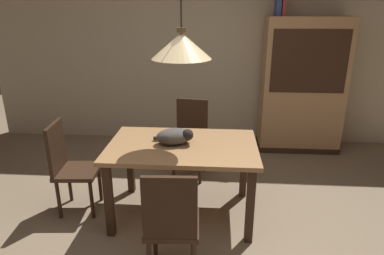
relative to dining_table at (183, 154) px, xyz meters
name	(u,v)px	position (x,y,z in m)	size (l,w,h in m)	color
ground	(192,249)	(0.13, -0.54, -0.65)	(10.00, 10.00, 0.00)	#847056
back_wall	(205,44)	(0.13, 2.11, 0.80)	(6.40, 0.10, 2.90)	beige
dining_table	(183,154)	(0.00, 0.00, 0.00)	(1.40, 0.90, 0.75)	#A87A4C
chair_left_side	(69,164)	(-1.13, -0.01, -0.14)	(0.43, 0.43, 0.93)	#382316
chair_far_back	(191,135)	(0.01, 0.88, -0.14)	(0.44, 0.44, 0.93)	#382316
chair_near_front	(171,222)	(0.00, -0.88, -0.14)	(0.42, 0.42, 0.93)	#382316
cat_sleeping	(175,136)	(-0.07, 0.01, 0.18)	(0.40, 0.31, 0.16)	#4C4742
pendant_lamp	(181,45)	(0.00, 0.00, 1.01)	(0.52, 0.52, 1.30)	beige
hutch_bookcase	(302,89)	(1.49, 1.78, 0.24)	(1.12, 0.45, 1.85)	tan
book_blue_wide	(278,6)	(1.07, 1.78, 1.32)	(0.06, 0.24, 0.24)	#384C93
book_red_tall	(283,4)	(1.13, 1.78, 1.34)	(0.04, 0.22, 0.28)	#B73833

